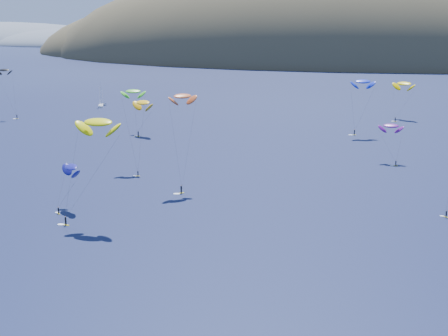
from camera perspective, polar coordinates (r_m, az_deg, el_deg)
island at (r=634.90m, az=12.40°, el=8.90°), size 730.00×300.00×210.00m
headland at (r=951.82m, az=-18.74°, el=10.72°), size 460.00×250.00×60.00m
sailboat at (r=319.08m, az=-11.19°, el=5.70°), size 9.85×8.87×11.75m
kitesurfer_1 at (r=245.71m, az=-7.43°, el=5.96°), size 11.85×11.38×15.47m
kitesurfer_2 at (r=145.43m, az=-11.45°, el=4.12°), size 12.85×9.65×26.17m
kitesurfer_3 at (r=193.30m, az=-8.30°, el=6.94°), size 9.17×13.93×25.65m
kitesurfer_4 at (r=247.66m, az=12.58°, el=7.72°), size 10.12×6.66×23.29m
kitesurfer_6 at (r=207.58m, az=15.02°, el=3.74°), size 7.83×8.96×13.69m
kitesurfer_9 at (r=170.14m, az=-3.82°, el=6.54°), size 8.45×12.13×27.43m
kitesurfer_10 at (r=158.83m, az=-13.82°, el=0.09°), size 8.53×10.88×12.51m
kitesurfer_11 at (r=291.03m, az=16.13°, el=7.42°), size 11.39×16.67×18.24m
kitesurfer_12 at (r=296.89m, az=-19.47°, el=8.42°), size 10.83×5.93×23.15m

